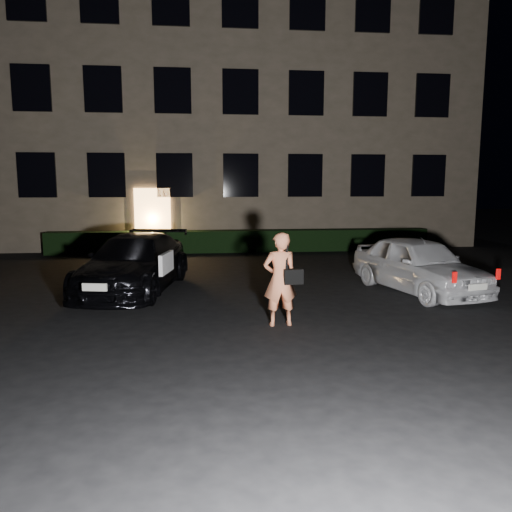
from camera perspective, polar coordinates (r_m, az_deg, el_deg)
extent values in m
plane|color=black|center=(9.60, 3.39, -8.05)|extent=(80.00, 80.00, 0.00)
cube|color=brown|center=(24.35, -2.54, 16.13)|extent=(20.00, 8.00, 12.00)
cube|color=#FDB260|center=(20.17, -11.71, 4.04)|extent=(1.40, 0.10, 2.50)
cube|color=black|center=(20.98, -23.76, 8.46)|extent=(1.40, 0.10, 1.70)
cube|color=black|center=(20.35, -16.69, 8.84)|extent=(1.40, 0.10, 1.70)
cube|color=black|center=(20.05, -9.27, 9.09)|extent=(1.40, 0.10, 1.70)
cube|color=black|center=(20.08, -1.75, 9.19)|extent=(1.40, 0.10, 1.70)
cube|color=black|center=(20.44, 5.63, 9.14)|extent=(1.40, 0.10, 1.70)
cube|color=black|center=(21.12, 12.64, 8.96)|extent=(1.40, 0.10, 1.70)
cube|color=black|center=(22.09, 19.12, 8.67)|extent=(1.40, 0.10, 1.70)
cube|color=black|center=(21.26, -24.29, 17.10)|extent=(1.40, 0.10, 1.70)
cube|color=black|center=(20.65, -17.08, 17.75)|extent=(1.40, 0.10, 1.70)
cube|color=black|center=(20.35, -9.49, 18.14)|extent=(1.40, 0.10, 1.70)
cube|color=black|center=(20.38, -1.79, 18.23)|extent=(1.40, 0.10, 1.70)
cube|color=black|center=(20.74, 5.77, 18.02)|extent=(1.40, 0.10, 1.70)
cube|color=black|center=(21.41, 12.93, 17.55)|extent=(1.40, 0.10, 1.70)
cube|color=black|center=(22.36, 19.52, 16.88)|extent=(1.40, 0.10, 1.70)
cube|color=black|center=(21.13, -9.73, 26.71)|extent=(1.40, 0.10, 1.70)
cube|color=black|center=(21.16, -1.83, 26.80)|extent=(1.40, 0.10, 1.70)
cube|color=black|center=(21.51, 5.91, 26.45)|extent=(1.40, 0.10, 1.70)
cube|color=black|center=(22.16, 13.23, 25.74)|extent=(1.40, 0.10, 1.70)
cube|color=black|center=(23.08, 19.95, 24.75)|extent=(1.40, 0.10, 1.70)
cube|color=black|center=(19.77, -1.62, 1.73)|extent=(15.00, 0.70, 0.85)
imported|color=black|center=(12.93, -13.72, -0.80)|extent=(2.84, 5.13, 1.41)
cube|color=white|center=(11.76, -10.21, -0.76)|extent=(0.28, 1.00, 0.47)
cube|color=silver|center=(10.64, -17.96, -3.41)|extent=(0.51, 0.14, 0.16)
imported|color=silver|center=(13.03, 18.05, -0.94)|extent=(2.53, 4.35, 1.39)
cube|color=red|center=(11.17, 21.75, -2.29)|extent=(0.09, 0.07, 0.23)
cube|color=red|center=(11.95, 25.96, -1.87)|extent=(0.09, 0.07, 0.23)
cube|color=silver|center=(11.56, 24.03, -3.25)|extent=(0.46, 0.15, 0.14)
imported|color=#E27D53|center=(9.48, 2.76, -2.66)|extent=(0.69, 0.49, 1.80)
cube|color=black|center=(9.40, 4.26, -2.35)|extent=(0.38, 0.20, 0.29)
cube|color=black|center=(9.34, 3.51, 0.11)|extent=(0.05, 0.06, 0.56)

